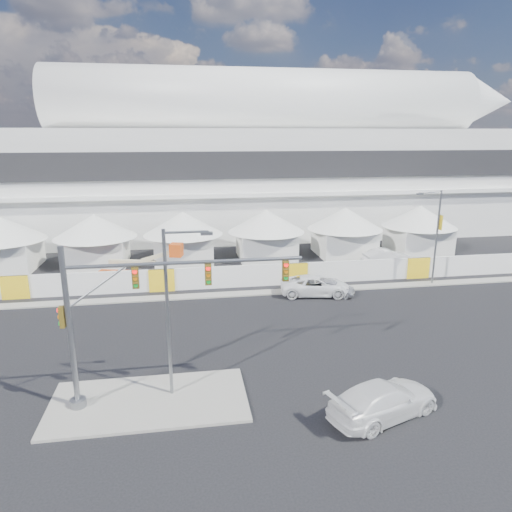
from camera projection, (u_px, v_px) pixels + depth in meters
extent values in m
plane|color=black|center=(255.00, 365.00, 27.21)|extent=(160.00, 160.00, 0.00)
cube|color=gray|center=(149.00, 401.00, 23.42)|extent=(10.00, 5.00, 0.15)
cube|color=gray|center=(447.00, 283.00, 42.17)|extent=(80.00, 1.20, 0.12)
cube|color=silver|center=(264.00, 179.00, 66.68)|extent=(80.00, 24.00, 14.00)
cube|color=black|center=(282.00, 165.00, 54.36)|extent=(68.00, 0.30, 3.20)
cube|color=white|center=(282.00, 194.00, 55.03)|extent=(72.00, 0.80, 0.50)
cylinder|color=white|center=(267.00, 100.00, 61.98)|extent=(57.60, 8.40, 8.40)
cylinder|color=white|center=(282.00, 104.00, 62.39)|extent=(51.60, 6.80, 6.80)
cylinder|color=white|center=(296.00, 107.00, 62.80)|extent=(45.60, 5.20, 5.20)
cone|color=white|center=(487.00, 101.00, 66.92)|extent=(8.00, 7.60, 7.60)
cube|color=silver|center=(5.00, 255.00, 46.36)|extent=(6.00, 6.00, 3.00)
cone|color=silver|center=(1.00, 228.00, 45.66)|extent=(8.40, 8.40, 2.40)
cube|color=silver|center=(97.00, 251.00, 47.73)|extent=(6.00, 6.00, 3.00)
cone|color=silver|center=(95.00, 226.00, 47.03)|extent=(8.40, 8.40, 2.40)
cube|color=silver|center=(184.00, 248.00, 49.11)|extent=(6.00, 6.00, 3.00)
cone|color=silver|center=(183.00, 223.00, 48.41)|extent=(8.40, 8.40, 2.40)
cube|color=silver|center=(266.00, 245.00, 50.48)|extent=(6.00, 6.00, 3.00)
cone|color=silver|center=(266.00, 221.00, 49.78)|extent=(8.40, 8.40, 2.40)
cube|color=silver|center=(344.00, 242.00, 51.85)|extent=(6.00, 6.00, 3.00)
cone|color=silver|center=(345.00, 218.00, 51.15)|extent=(8.40, 8.40, 2.40)
cube|color=silver|center=(418.00, 239.00, 53.22)|extent=(6.00, 6.00, 3.00)
cone|color=silver|center=(420.00, 216.00, 52.52)|extent=(8.40, 8.40, 2.40)
cube|color=white|center=(295.00, 274.00, 41.70)|extent=(70.00, 0.25, 2.00)
imported|color=silver|center=(330.00, 287.00, 38.88)|extent=(3.26, 4.46, 1.41)
imported|color=white|center=(316.00, 285.00, 38.96)|extent=(3.69, 6.37, 1.67)
imported|color=white|center=(384.00, 400.00, 22.17)|extent=(4.35, 6.41, 1.72)
imported|color=silver|center=(386.00, 256.00, 48.30)|extent=(1.91, 4.96, 1.61)
imported|color=black|center=(484.00, 260.00, 47.48)|extent=(1.98, 4.03, 1.32)
cylinder|color=slate|center=(70.00, 330.00, 21.80)|extent=(0.28, 0.28, 8.28)
cylinder|color=slate|center=(78.00, 403.00, 22.82)|extent=(0.80, 0.80, 0.40)
cylinder|color=slate|center=(187.00, 263.00, 21.86)|extent=(11.33, 0.18, 0.18)
cube|color=#594714|center=(135.00, 278.00, 21.65)|extent=(0.32, 0.22, 1.05)
cube|color=#594714|center=(208.00, 274.00, 22.18)|extent=(0.32, 0.22, 1.05)
cube|color=#594714|center=(285.00, 271.00, 22.77)|extent=(0.32, 0.22, 1.05)
cube|color=#594714|center=(62.00, 317.00, 21.58)|extent=(0.22, 0.32, 1.05)
cylinder|color=gray|center=(168.00, 315.00, 22.92)|extent=(0.18, 0.18, 8.83)
cylinder|color=gray|center=(186.00, 232.00, 22.00)|extent=(2.16, 0.12, 0.12)
cube|color=gray|center=(207.00, 233.00, 22.17)|extent=(0.59, 0.25, 0.15)
cylinder|color=gray|center=(436.00, 238.00, 40.83)|extent=(0.17, 0.17, 8.62)
cylinder|color=gray|center=(430.00, 193.00, 39.60)|extent=(2.11, 0.11, 0.11)
cube|color=gray|center=(420.00, 194.00, 39.48)|extent=(0.57, 0.24, 0.14)
cube|color=yellow|center=(441.00, 223.00, 40.49)|extent=(0.03, 0.57, 1.34)
cube|color=#DC4E14|center=(119.00, 279.00, 41.31)|extent=(4.43, 2.86, 1.25)
cube|color=beige|center=(133.00, 261.00, 41.09)|extent=(4.27, 1.55, 0.40)
cube|color=beige|center=(161.00, 253.00, 41.29)|extent=(3.32, 1.23, 1.38)
cube|color=#DC4E14|center=(179.00, 246.00, 41.39)|extent=(1.26, 1.26, 1.14)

